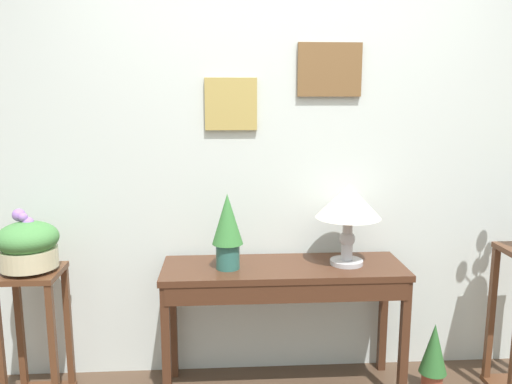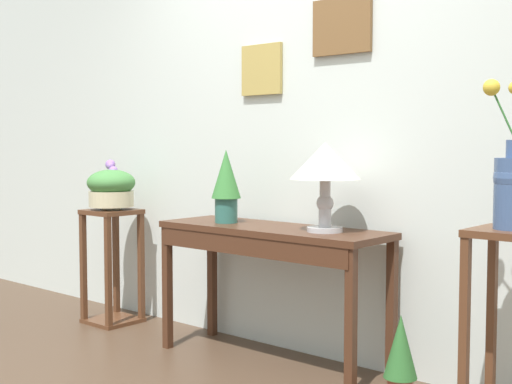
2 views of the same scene
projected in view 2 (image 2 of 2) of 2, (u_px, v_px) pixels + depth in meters
name	position (u px, v px, depth m)	size (l,w,h in m)	color
back_wall_with_art	(309.00, 108.00, 3.97)	(9.00, 0.13, 2.80)	silver
console_table	(268.00, 245.00, 3.78)	(1.34, 0.44, 0.75)	#472819
table_lamp	(325.00, 165.00, 3.54)	(0.36, 0.36, 0.45)	#B7B7BC
potted_plant_on_console	(226.00, 182.00, 3.96)	(0.17, 0.17, 0.41)	#2D665B
pedestal_stand_left	(112.00, 266.00, 4.69)	(0.31, 0.31, 0.76)	#56331E
planter_bowl_wide_left	(111.00, 188.00, 4.65)	(0.32, 0.32, 0.33)	beige
pedestal_stand_right	(510.00, 335.00, 2.84)	(0.31, 0.31, 0.86)	#56331E
potted_plant_floor	(400.00, 356.00, 3.20)	(0.15, 0.15, 0.42)	#9E4733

